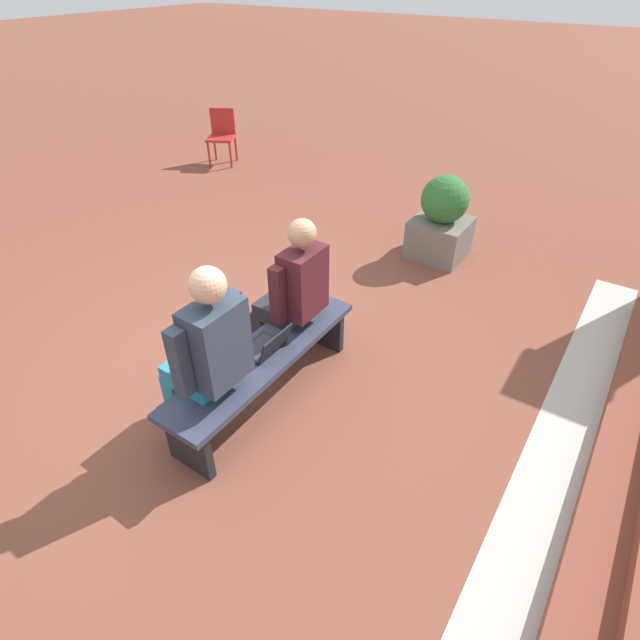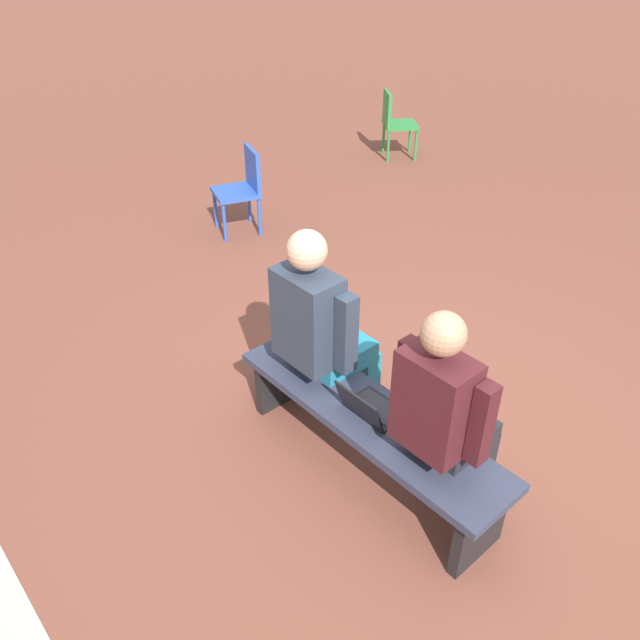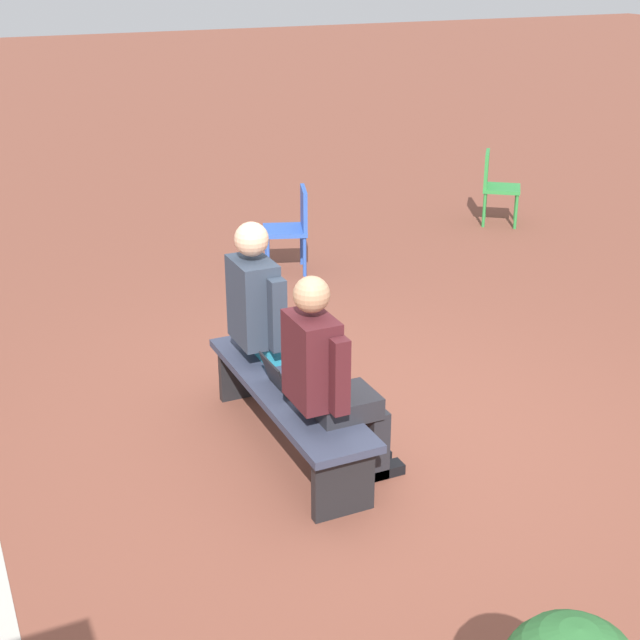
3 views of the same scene
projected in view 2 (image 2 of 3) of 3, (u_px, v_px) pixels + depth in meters
ground_plane at (418, 443)px, 3.90m from camera, size 60.00×60.00×0.00m
bench at (367, 424)px, 3.53m from camera, size 1.80×0.44×0.45m
person_student at (446, 412)px, 3.08m from camera, size 0.54×0.68×1.34m
person_adult at (322, 328)px, 3.65m from camera, size 0.58×0.73×1.40m
laptop at (370, 408)px, 3.43m from camera, size 0.32×0.29×0.21m
plastic_chair_mid_courtyard at (395, 120)px, 8.04m from camera, size 0.59×0.59×0.84m
plastic_chair_near_bench_left at (243, 186)px, 6.18m from camera, size 0.54×0.54×0.84m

